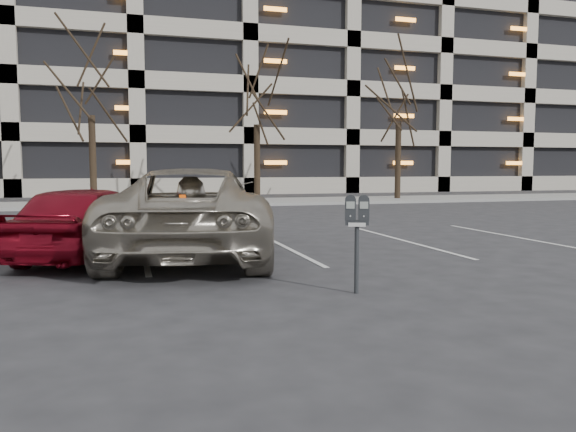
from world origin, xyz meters
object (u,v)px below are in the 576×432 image
Objects in this scene: tree_b at (90,59)px; tree_d at (399,75)px; parking_meter at (357,220)px; suv_silver at (194,212)px; car_red at (88,221)px; tree_c at (257,76)px.

tree_b is 14.00m from tree_d.
tree_b reaches higher than parking_meter.
tree_b is 1.00× the size of tree_d.
car_red is at bearing 4.16° from suv_silver.
tree_c is at bearing -94.87° from car_red.
tree_d reaches higher than car_red.
tree_c reaches higher than parking_meter.
tree_b is 19.27m from parking_meter.
tree_d is 1.35× the size of suv_silver.
suv_silver is (-1.66, 3.68, -0.16)m from parking_meter.
suv_silver reaches higher than parking_meter.
suv_silver is at bearing -107.37° from tree_c.
tree_c is at bearing 180.00° from tree_d.
suv_silver is at bearing -167.79° from car_red.
tree_b is 2.12× the size of car_red.
parking_meter is 5.25m from car_red.
tree_c reaches higher than suv_silver.
tree_c is at bearing 103.19° from parking_meter.
tree_b is 6.69× the size of parking_meter.
tree_d is at bearing -114.00° from car_red.
suv_silver reaches higher than car_red.
suv_silver is at bearing 136.41° from parking_meter.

